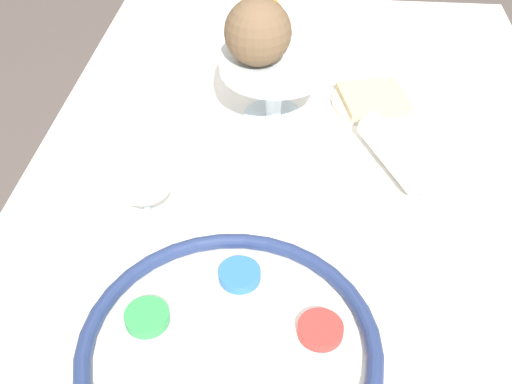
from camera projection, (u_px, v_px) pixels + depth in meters
The scene contains 10 objects.
dining_table at pixel (294, 339), 1.14m from camera, with size 1.40×0.87×0.74m.
seder_plate at pixel (230, 349), 0.68m from camera, with size 0.35×0.35×0.03m.
wine_glass at pixel (141, 173), 0.79m from camera, with size 0.07×0.07×0.13m.
fruit_stand at pixel (274, 68), 0.98m from camera, with size 0.18×0.18×0.12m.
orange_fruit at pixel (259, 20), 0.96m from camera, with size 0.08×0.08×0.08m.
coconut at pixel (258, 32), 0.91m from camera, with size 0.10×0.10×0.10m.
bread_plate at pixel (373, 100), 1.07m from camera, with size 0.15×0.15×0.02m.
napkin_roll at pixel (394, 152), 0.93m from camera, with size 0.16×0.11×0.05m.
cup_near at pixel (263, 41), 1.18m from camera, with size 0.07×0.07×0.07m.
spoon at pixel (422, 174), 0.93m from camera, with size 0.16×0.03×0.01m.
Camera 1 is at (-0.67, 0.01, 1.34)m, focal length 42.00 mm.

